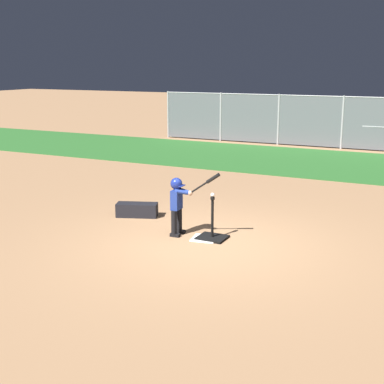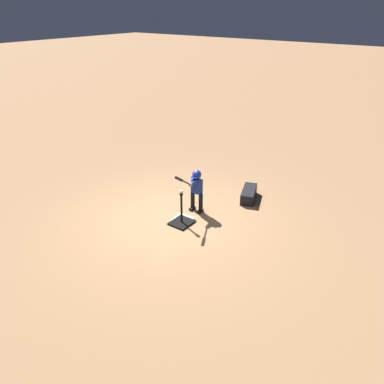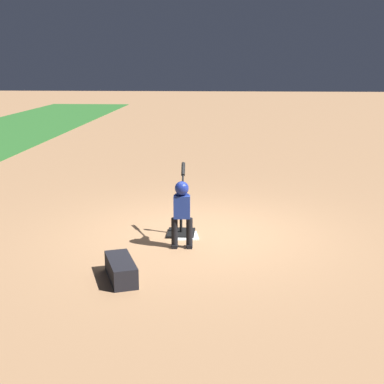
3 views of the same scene
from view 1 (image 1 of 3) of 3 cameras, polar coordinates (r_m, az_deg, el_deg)
ground_plane at (r=9.42m, az=1.72°, el=-5.61°), size 90.00×90.00×0.00m
grass_outfield_strip at (r=17.61m, az=13.61°, el=3.07°), size 56.00×5.27×0.02m
backstop_fence at (r=20.63m, az=15.76°, el=7.29°), size 14.70×0.08×1.96m
home_plate at (r=9.70m, az=1.33°, el=-4.97°), size 0.51×0.51×0.02m
batting_tee at (r=9.69m, az=2.17°, el=-4.49°), size 0.51×0.46×0.78m
batter_child at (r=9.73m, az=-1.46°, el=-0.75°), size 0.95×0.34×1.23m
baseball at (r=9.49m, az=2.21°, el=-0.30°), size 0.07×0.07×0.07m
bleachers_center at (r=23.34m, az=2.52°, el=6.96°), size 3.77×2.08×0.88m
bleachers_far_right at (r=21.59m, az=16.01°, el=5.98°), size 3.18×1.90×0.93m
equipment_bag at (r=11.12m, az=-5.89°, el=-1.91°), size 0.90×0.59×0.28m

